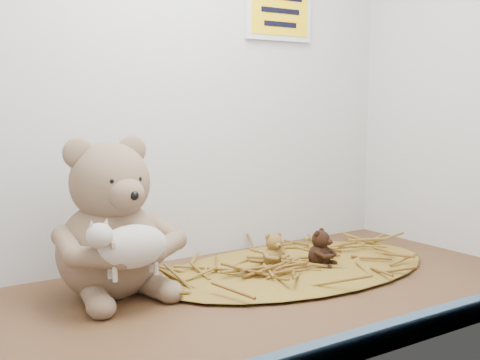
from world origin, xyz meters
TOP-DOWN VIEW (x-y plane):
  - alcove_shell at (0.00, 9.00)cm, footprint 120.40×60.20cm
  - front_rail at (0.00, -28.80)cm, footprint 119.28×2.20cm
  - straw_bed at (19.57, 8.83)cm, footprint 62.36×36.21cm
  - main_teddy at (-17.99, 14.71)cm, footprint 24.63×25.80cm
  - toy_lamb at (-17.99, 4.56)cm, footprint 15.53×9.48cm
  - mini_teddy_tan at (15.46, 11.20)cm, footprint 6.19×6.46cm
  - mini_teddy_brown at (23.68, 6.46)cm, footprint 8.55×8.68cm
  - wall_sign at (30.00, 29.40)cm, footprint 16.00×1.20cm

SIDE VIEW (x-z plane):
  - straw_bed at x=19.57cm, z-range 0.00..1.21cm
  - front_rail at x=0.00cm, z-range 0.00..3.60cm
  - mini_teddy_tan at x=15.46cm, z-range 1.21..8.15cm
  - mini_teddy_brown at x=23.68cm, z-range 1.21..8.80cm
  - toy_lamb at x=-17.99cm, z-range 5.88..15.92cm
  - main_teddy at x=-17.99cm, z-range 0.00..28.34cm
  - alcove_shell at x=0.00cm, z-range -0.20..90.20cm
  - wall_sign at x=30.00cm, z-range 49.50..60.50cm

